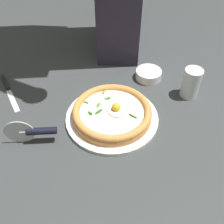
{
  "coord_description": "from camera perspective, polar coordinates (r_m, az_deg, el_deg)",
  "views": [
    {
      "loc": [
        0.57,
        -0.05,
        0.62
      ],
      "look_at": [
        -0.02,
        0.02,
        0.03
      ],
      "focal_mm": 41.47,
      "sensor_mm": 36.0,
      "label": 1
    }
  ],
  "objects": [
    {
      "name": "pizza_cutter",
      "position": [
        0.8,
        -16.94,
        -4.13
      ],
      "size": [
        0.03,
        0.15,
        0.09
      ],
      "color": "silver",
      "rests_on": "ground"
    },
    {
      "name": "pizza_plate",
      "position": [
        0.86,
        -0.0,
        -1.23
      ],
      "size": [
        0.3,
        0.3,
        0.01
      ],
      "primitive_type": "cylinder",
      "color": "white",
      "rests_on": "ground"
    },
    {
      "name": "pizza",
      "position": [
        0.84,
        0.02,
        -0.04
      ],
      "size": [
        0.26,
        0.26,
        0.05
      ],
      "color": "#D9934E",
      "rests_on": "pizza_plate"
    },
    {
      "name": "side_bowl",
      "position": [
        1.02,
        8.06,
        8.2
      ],
      "size": [
        0.1,
        0.1,
        0.03
      ],
      "primitive_type": "cylinder",
      "color": "white",
      "rests_on": "ground"
    },
    {
      "name": "ground_plane",
      "position": [
        0.86,
        -1.14,
        -3.02
      ],
      "size": [
        2.4,
        2.4,
        0.03
      ],
      "primitive_type": "cube",
      "color": "#363B3C",
      "rests_on": "ground"
    },
    {
      "name": "drinking_glass",
      "position": [
        0.96,
        16.94,
        5.77
      ],
      "size": [
        0.06,
        0.06,
        0.11
      ],
      "color": "silver",
      "rests_on": "ground"
    },
    {
      "name": "table_knife",
      "position": [
        1.05,
        -22.13,
        5.07
      ],
      "size": [
        0.21,
        0.1,
        0.01
      ],
      "color": "silver",
      "rests_on": "ground"
    }
  ]
}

